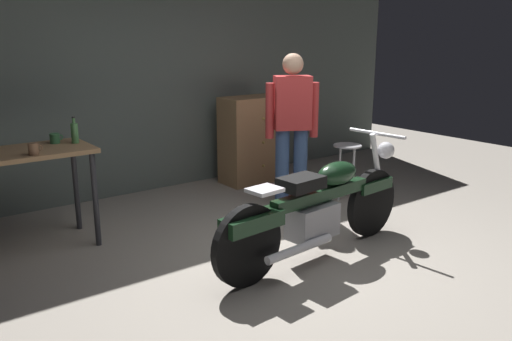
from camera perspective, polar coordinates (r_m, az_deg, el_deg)
The scene contains 10 objects.
ground_plane at distance 4.46m, azimuth 4.89°, elevation -10.05°, with size 12.00×12.00×0.00m, color gray.
back_wall at distance 6.42m, azimuth -11.98°, elevation 11.53°, with size 8.00×0.12×3.10m, color #56605B.
workbench at distance 4.88m, azimuth -24.91°, elevation 0.58°, with size 1.30×0.64×0.90m.
motorcycle at distance 4.45m, azimuth 6.80°, elevation -3.95°, with size 2.19×0.61×1.00m.
person_standing at distance 5.60m, azimuth 3.92°, elevation 4.96°, with size 0.51×0.37×1.67m.
shop_stool at distance 6.09m, azimuth 9.85°, elevation 1.47°, with size 0.32×0.32×0.64m.
wooden_dresser at distance 6.73m, azimuth -0.37°, elevation 3.37°, with size 0.80×0.47×1.10m.
mug_brown_stoneware at distance 4.65m, azimuth -23.00°, elevation 2.18°, with size 0.12×0.08×0.10m.
mug_green_speckled at distance 5.08m, azimuth -21.00°, elevation 3.28°, with size 0.12×0.09×0.09m.
bottle at distance 5.02m, azimuth -19.10°, elevation 3.92°, with size 0.06×0.06×0.24m.
Camera 1 is at (-2.73, -3.01, 1.85)m, focal length 36.82 mm.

